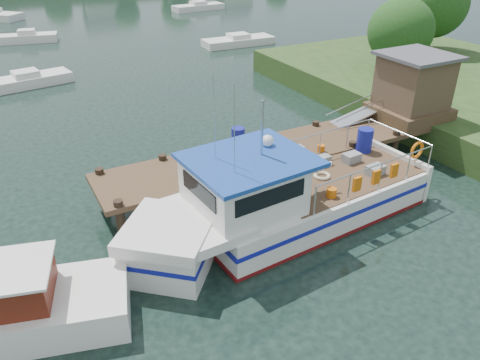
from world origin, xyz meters
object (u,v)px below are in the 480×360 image
moored_a (27,80)px  moored_b (28,38)px  moored_far (198,7)px  lobster_boat (279,202)px  moored_c (238,41)px  dock (370,110)px

moored_a → moored_b: moored_b is taller
moored_far → moored_b: moored_b is taller
lobster_boat → moored_b: 36.36m
lobster_boat → moored_b: bearing=92.3°
moored_c → moored_b: bearing=160.7°
dock → moored_c: bearing=76.8°
lobster_boat → moored_c: size_ratio=1.92×
dock → moored_b: size_ratio=3.07×
dock → moored_a: dock is taller
moored_a → moored_far: bearing=55.7°
lobster_boat → moored_far: bearing=65.2°
moored_b → moored_c: bearing=-54.2°
dock → moored_far: dock is taller
lobster_boat → moored_far: 48.07m
moored_far → dock: bearing=-121.8°
dock → moored_a: (-12.78, 18.90, -1.86)m
dock → moored_far: 43.02m
lobster_boat → moored_c: (12.20, 25.93, -0.70)m
lobster_boat → moored_a: bearing=100.6°
moored_far → lobster_boat: bearing=-128.9°
dock → moored_c: 23.41m
lobster_boat → moored_b: lobster_boat is taller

